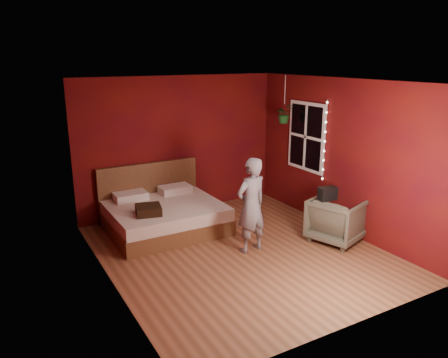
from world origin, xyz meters
TOP-DOWN VIEW (x-y plane):
  - floor at (0.00, 0.00)m, footprint 4.50×4.50m
  - room_walls at (0.00, 0.00)m, footprint 4.04×4.54m
  - window at (1.97, 0.90)m, footprint 0.05×0.97m
  - fairy_lights at (1.94, 0.37)m, footprint 0.04×0.04m
  - bed at (-0.68, 1.48)m, footprint 1.90×1.62m
  - person at (0.17, -0.02)m, footprint 0.59×0.43m
  - armchair at (1.60, -0.40)m, footprint 1.01×1.00m
  - handbag at (1.40, -0.35)m, footprint 0.31×0.18m
  - throw_pillow at (-1.08, 1.09)m, footprint 0.48×0.48m
  - hanging_plant at (1.70, 1.25)m, footprint 0.32×0.28m

SIDE VIEW (x-z plane):
  - floor at x=0.00m, z-range 0.00..0.00m
  - bed at x=-0.68m, z-range -0.25..0.79m
  - armchair at x=1.60m, z-range 0.00..0.73m
  - throw_pillow at x=-1.08m, z-range 0.48..0.62m
  - person at x=0.17m, z-range 0.00..1.49m
  - handbag at x=1.40m, z-range 0.73..0.94m
  - fairy_lights at x=1.94m, z-range 0.77..2.22m
  - window at x=1.97m, z-range 0.87..2.14m
  - room_walls at x=0.00m, z-range 0.37..2.99m
  - hanging_plant at x=1.70m, z-range 1.46..2.34m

